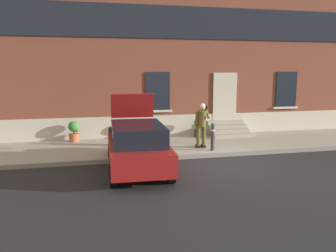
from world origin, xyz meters
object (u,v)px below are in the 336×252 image
(bollard_far_left, at_px, (111,140))
(planter_charcoal, at_px, (199,127))
(planter_cream, at_px, (138,128))
(person_on_phone, at_px, (202,123))
(bollard_near_person, at_px, (213,136))
(hatchback_car_red, at_px, (137,146))
(planter_terracotta, at_px, (74,131))

(bollard_far_left, relative_size, planter_charcoal, 1.22)
(planter_cream, bearing_deg, planter_charcoal, -4.92)
(person_on_phone, distance_m, planter_cream, 3.22)
(bollard_near_person, bearing_deg, planter_charcoal, 83.32)
(hatchback_car_red, xyz_separation_m, planter_cream, (0.61, 4.28, -0.19))
(bollard_near_person, xyz_separation_m, planter_charcoal, (0.30, 2.59, -0.11))
(planter_cream, distance_m, planter_charcoal, 2.73)
(hatchback_car_red, xyz_separation_m, bollard_near_person, (3.03, 1.46, -0.09))
(planter_charcoal, bearing_deg, hatchback_car_red, -129.43)
(bollard_far_left, bearing_deg, person_on_phone, 7.71)
(bollard_near_person, distance_m, planter_cream, 3.72)
(bollard_near_person, height_order, person_on_phone, person_on_phone)
(person_on_phone, distance_m, planter_terracotta, 5.42)
(planter_terracotta, bearing_deg, bollard_near_person, -28.78)
(bollard_far_left, xyz_separation_m, planter_cream, (1.35, 2.83, -0.11))
(hatchback_car_red, height_order, planter_charcoal, hatchback_car_red)
(person_on_phone, xyz_separation_m, planter_charcoal, (0.59, 2.12, -0.54))
(bollard_near_person, bearing_deg, person_on_phone, 121.16)
(bollard_near_person, relative_size, bollard_far_left, 1.00)
(hatchback_car_red, height_order, planter_terracotta, hatchback_car_red)
(hatchback_car_red, relative_size, person_on_phone, 2.36)
(bollard_near_person, distance_m, planter_charcoal, 2.61)
(hatchback_car_red, distance_m, planter_charcoal, 5.25)
(planter_cream, bearing_deg, person_on_phone, -47.84)
(person_on_phone, bearing_deg, hatchback_car_red, -157.09)
(bollard_far_left, xyz_separation_m, person_on_phone, (3.48, 0.47, 0.44))
(bollard_near_person, distance_m, person_on_phone, 0.70)
(planter_charcoal, bearing_deg, person_on_phone, -105.51)
(bollard_near_person, height_order, bollard_far_left, same)
(bollard_far_left, xyz_separation_m, planter_charcoal, (4.07, 2.59, -0.11))
(planter_terracotta, bearing_deg, planter_cream, 0.07)
(planter_terracotta, height_order, planter_cream, same)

